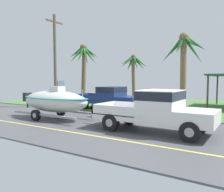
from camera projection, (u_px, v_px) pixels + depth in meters
The scene contains 8 objects.
ground at pixel (185, 111), 17.63m from camera, with size 36.00×22.00×0.11m.
pickup_truck_towing at pixel (160, 109), 10.19m from camera, with size 5.66×2.14×1.91m.
boat_on_trailer at pixel (54, 101), 13.74m from camera, with size 6.11×2.24×2.31m.
parked_pickup_background at pixel (111, 97), 17.78m from camera, with size 5.65×2.07×1.83m.
palm_tree_near_left at pixel (134, 66), 24.55m from camera, with size 2.94×3.47×5.08m.
palm_tree_near_right at pixel (84, 59), 21.19m from camera, with size 3.11×3.14×5.67m.
palm_tree_far_left at pixel (184, 55), 14.92m from camera, with size 2.83×2.79×5.44m.
utility_pole at pixel (55, 60), 19.33m from camera, with size 0.24×1.80×7.80m.
Camera 1 is at (4.58, -9.44, 2.37)m, focal length 36.70 mm.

